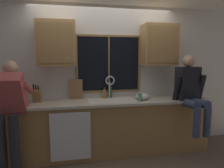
# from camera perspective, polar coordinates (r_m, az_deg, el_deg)

# --- Properties ---
(back_wall) EXTENTS (5.92, 0.12, 2.55)m
(back_wall) POSITION_cam_1_polar(r_m,az_deg,el_deg) (3.62, -2.63, 1.89)
(back_wall) COLOR silver
(back_wall) RESTS_ON floor
(window_glass) EXTENTS (1.10, 0.02, 0.95)m
(window_glass) POSITION_cam_1_polar(r_m,az_deg,el_deg) (3.55, -0.94, 5.84)
(window_glass) COLOR black
(window_frame_top) EXTENTS (1.17, 0.02, 0.04)m
(window_frame_top) POSITION_cam_1_polar(r_m,az_deg,el_deg) (3.56, -0.93, 13.78)
(window_frame_top) COLOR olive
(window_frame_bottom) EXTENTS (1.17, 0.02, 0.04)m
(window_frame_bottom) POSITION_cam_1_polar(r_m,az_deg,el_deg) (3.59, -0.90, -2.05)
(window_frame_bottom) COLOR olive
(window_frame_left) EXTENTS (0.04, 0.02, 0.95)m
(window_frame_left) POSITION_cam_1_polar(r_m,az_deg,el_deg) (3.49, -10.18, 5.69)
(window_frame_left) COLOR olive
(window_frame_right) EXTENTS (0.03, 0.02, 0.95)m
(window_frame_right) POSITION_cam_1_polar(r_m,az_deg,el_deg) (3.68, 7.87, 5.82)
(window_frame_right) COLOR olive
(window_mullion_center) EXTENTS (0.02, 0.02, 0.95)m
(window_mullion_center) POSITION_cam_1_polar(r_m,az_deg,el_deg) (3.54, -0.91, 5.83)
(window_mullion_center) COLOR olive
(lower_cabinet_run) EXTENTS (3.52, 0.58, 0.88)m
(lower_cabinet_run) POSITION_cam_1_polar(r_m,az_deg,el_deg) (3.46, -1.69, -12.56)
(lower_cabinet_run) COLOR #A07744
(lower_cabinet_run) RESTS_ON floor
(countertop) EXTENTS (3.58, 0.62, 0.04)m
(countertop) POSITION_cam_1_polar(r_m,az_deg,el_deg) (3.31, -1.67, -5.18)
(countertop) COLOR beige
(countertop) RESTS_ON lower_cabinet_run
(dishwasher_front) EXTENTS (0.60, 0.02, 0.74)m
(dishwasher_front) POSITION_cam_1_polar(r_m,az_deg,el_deg) (3.12, -11.88, -14.66)
(dishwasher_front) COLOR white
(upper_cabinet_left) EXTENTS (0.61, 0.36, 0.72)m
(upper_cabinet_left) POSITION_cam_1_polar(r_m,az_deg,el_deg) (3.35, -15.78, 11.20)
(upper_cabinet_left) COLOR #B2844C
(upper_cabinet_right) EXTENTS (0.61, 0.36, 0.72)m
(upper_cabinet_right) POSITION_cam_1_polar(r_m,az_deg,el_deg) (3.66, 13.50, 10.93)
(upper_cabinet_right) COLOR #B2844C
(sink) EXTENTS (0.80, 0.46, 0.21)m
(sink) POSITION_cam_1_polar(r_m,az_deg,el_deg) (3.36, -0.05, -6.38)
(sink) COLOR white
(sink) RESTS_ON lower_cabinet_run
(faucet) EXTENTS (0.18, 0.09, 0.40)m
(faucet) POSITION_cam_1_polar(r_m,az_deg,el_deg) (3.47, -0.49, -0.03)
(faucet) COLOR silver
(faucet) RESTS_ON countertop
(person_standing) EXTENTS (0.53, 0.67, 1.59)m
(person_standing) POSITION_cam_1_polar(r_m,az_deg,el_deg) (3.08, -27.79, -5.65)
(person_standing) COLOR #262628
(person_standing) RESTS_ON floor
(person_sitting_on_counter) EXTENTS (0.54, 0.63, 1.26)m
(person_sitting_on_counter) POSITION_cam_1_polar(r_m,az_deg,el_deg) (3.53, 21.85, -1.57)
(person_sitting_on_counter) COLOR #384260
(person_sitting_on_counter) RESTS_ON countertop
(knife_block) EXTENTS (0.12, 0.18, 0.32)m
(knife_block) POSITION_cam_1_polar(r_m,az_deg,el_deg) (3.41, -20.93, -3.12)
(knife_block) COLOR olive
(knife_block) RESTS_ON countertop
(cutting_board) EXTENTS (0.23, 0.09, 0.35)m
(cutting_board) POSITION_cam_1_polar(r_m,az_deg,el_deg) (3.46, -10.45, -1.50)
(cutting_board) COLOR #997047
(cutting_board) RESTS_ON countertop
(mixing_bowl) EXTENTS (0.25, 0.25, 0.12)m
(mixing_bowl) POSITION_cam_1_polar(r_m,az_deg,el_deg) (3.43, 8.77, -3.55)
(mixing_bowl) COLOR silver
(mixing_bowl) RESTS_ON countertop
(soap_dispenser) EXTENTS (0.06, 0.07, 0.19)m
(soap_dispenser) POSITION_cam_1_polar(r_m,az_deg,el_deg) (3.30, 8.06, -3.67)
(soap_dispenser) COLOR #59A566
(soap_dispenser) RESTS_ON countertop
(bottle_green_glass) EXTENTS (0.06, 0.06, 0.24)m
(bottle_green_glass) POSITION_cam_1_polar(r_m,az_deg,el_deg) (3.55, -0.50, -2.36)
(bottle_green_glass) COLOR #1E592D
(bottle_green_glass) RESTS_ON countertop
(bottle_tall_clear) EXTENTS (0.06, 0.06, 0.20)m
(bottle_tall_clear) POSITION_cam_1_polar(r_m,az_deg,el_deg) (3.49, -2.25, -2.87)
(bottle_tall_clear) COLOR olive
(bottle_tall_clear) RESTS_ON countertop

